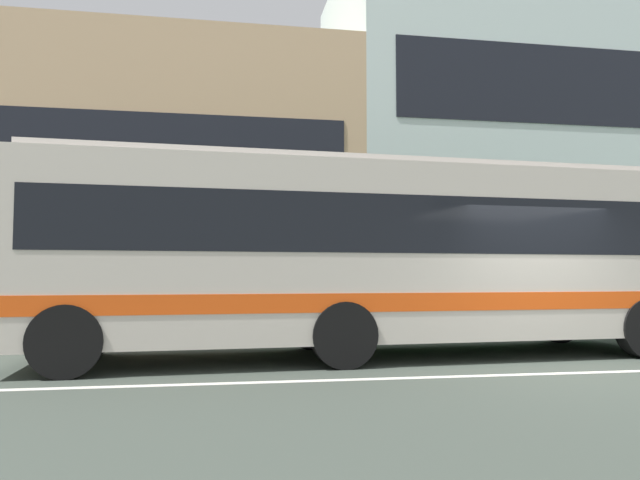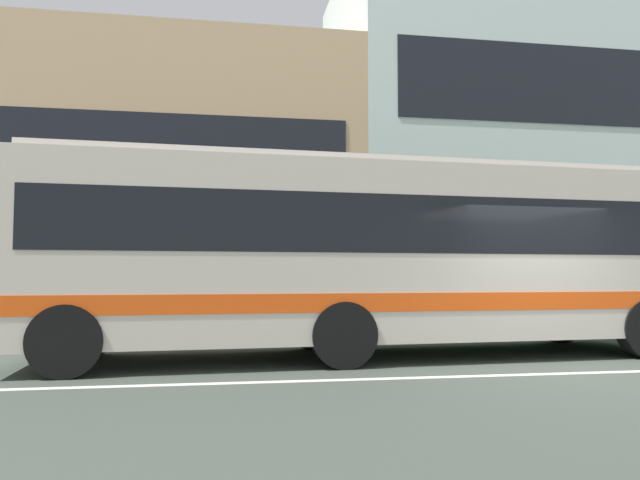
{
  "view_description": "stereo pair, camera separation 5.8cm",
  "coord_description": "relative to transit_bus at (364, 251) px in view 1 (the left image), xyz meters",
  "views": [
    {
      "loc": [
        -5.09,
        -7.82,
        1.38
      ],
      "look_at": [
        -3.47,
        1.72,
        1.97
      ],
      "focal_mm": 33.42,
      "sensor_mm": 36.0,
      "label": 1
    },
    {
      "loc": [
        -5.03,
        -7.83,
        1.38
      ],
      "look_at": [
        -3.47,
        1.72,
        1.97
      ],
      "focal_mm": 33.42,
      "sensor_mm": 36.0,
      "label": 2
    }
  ],
  "objects": [
    {
      "name": "lane_centre_line",
      "position": [
        2.62,
        -2.18,
        -1.81
      ],
      "size": [
        60.0,
        0.16,
        0.01
      ],
      "primitive_type": "cube",
      "color": "silver",
      "rests_on": "ground_plane"
    },
    {
      "name": "ground_plane",
      "position": [
        2.62,
        -2.18,
        -1.81
      ],
      "size": [
        160.0,
        160.0,
        0.0
      ],
      "primitive_type": "plane",
      "color": "#3D453D"
    },
    {
      "name": "transit_bus",
      "position": [
        0.0,
        0.0,
        0.0
      ],
      "size": [
        11.29,
        3.23,
        3.28
      ],
      "color": "beige",
      "rests_on": "ground_plane"
    },
    {
      "name": "apartment_block_left",
      "position": [
        -7.17,
        12.4,
        2.79
      ],
      "size": [
        18.55,
        8.7,
        9.19
      ],
      "color": "tan",
      "rests_on": "ground_plane"
    },
    {
      "name": "hedge_row_far",
      "position": [
        6.26,
        3.46,
        -1.23
      ],
      "size": [
        16.16,
        1.1,
        1.17
      ],
      "primitive_type": "cube",
      "color": "#185520",
      "rests_on": "ground_plane"
    },
    {
      "name": "apartment_block_right",
      "position": [
        14.26,
        12.4,
        4.92
      ],
      "size": [
        24.31,
        8.7,
        13.46
      ],
      "color": "silver",
      "rests_on": "ground_plane"
    }
  ]
}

